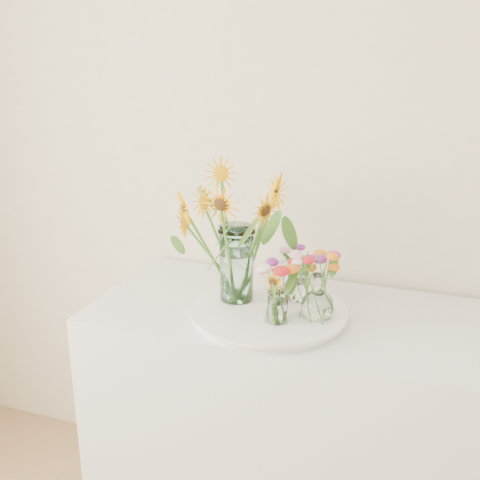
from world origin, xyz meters
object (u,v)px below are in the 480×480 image
at_px(tray, 268,314).
at_px(mason_jar, 237,264).
at_px(small_vase_a, 278,307).
at_px(small_vase_c, 298,286).
at_px(small_vase_b, 318,296).
at_px(counter, 307,435).

xyz_separation_m(tray, mason_jar, (-0.12, 0.04, 0.14)).
bearing_deg(small_vase_a, small_vase_c, 85.09).
bearing_deg(small_vase_b, counter, 112.67).
distance_m(tray, small_vase_a, 0.11).
distance_m(counter, mason_jar, 0.65).
bearing_deg(small_vase_c, mason_jar, -161.99).
height_order(small_vase_a, small_vase_b, small_vase_b).
bearing_deg(mason_jar, small_vase_a, -33.90).
bearing_deg(small_vase_c, counter, -25.59).
distance_m(small_vase_a, small_vase_b, 0.13).
distance_m(small_vase_b, small_vase_c, 0.14).
xyz_separation_m(mason_jar, small_vase_a, (0.17, -0.11, -0.07)).
xyz_separation_m(counter, small_vase_c, (-0.05, 0.03, 0.53)).
height_order(mason_jar, small_vase_c, mason_jar).
bearing_deg(small_vase_a, tray, 123.62).
xyz_separation_m(tray, small_vase_b, (0.15, -0.01, 0.08)).
distance_m(counter, small_vase_a, 0.55).
relative_size(counter, mason_jar, 5.63).
distance_m(small_vase_a, small_vase_c, 0.17).
relative_size(counter, small_vase_b, 9.78).
bearing_deg(mason_jar, tray, -17.00).
bearing_deg(small_vase_a, small_vase_b, 34.02).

